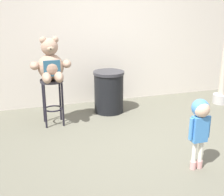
{
  "coord_description": "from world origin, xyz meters",
  "views": [
    {
      "loc": [
        -1.63,
        -3.57,
        1.92
      ],
      "look_at": [
        -0.4,
        0.27,
        0.63
      ],
      "focal_mm": 48.85,
      "sensor_mm": 36.0,
      "label": 1
    }
  ],
  "objects_px": {
    "bar_stool_with_teddy": "(52,93)",
    "child_walking": "(200,119)",
    "teddy_bear": "(51,64)",
    "trash_bin": "(109,92)"
  },
  "relations": [
    {
      "from": "bar_stool_with_teddy",
      "to": "child_walking",
      "type": "distance_m",
      "value": 2.41
    },
    {
      "from": "bar_stool_with_teddy",
      "to": "child_walking",
      "type": "height_order",
      "value": "child_walking"
    },
    {
      "from": "bar_stool_with_teddy",
      "to": "teddy_bear",
      "type": "relative_size",
      "value": 1.12
    },
    {
      "from": "bar_stool_with_teddy",
      "to": "trash_bin",
      "type": "bearing_deg",
      "value": 15.15
    },
    {
      "from": "teddy_bear",
      "to": "trash_bin",
      "type": "height_order",
      "value": "teddy_bear"
    },
    {
      "from": "teddy_bear",
      "to": "child_walking",
      "type": "height_order",
      "value": "teddy_bear"
    },
    {
      "from": "teddy_bear",
      "to": "trash_bin",
      "type": "relative_size",
      "value": 0.9
    },
    {
      "from": "bar_stool_with_teddy",
      "to": "child_walking",
      "type": "bearing_deg",
      "value": -53.26
    },
    {
      "from": "child_walking",
      "to": "trash_bin",
      "type": "bearing_deg",
      "value": -101.72
    },
    {
      "from": "trash_bin",
      "to": "bar_stool_with_teddy",
      "type": "bearing_deg",
      "value": -164.85
    }
  ]
}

